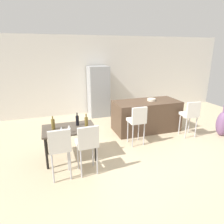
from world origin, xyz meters
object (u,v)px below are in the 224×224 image
at_px(wine_glass_middle, 69,127).
at_px(wine_glass_right, 61,129).
at_px(bar_chair_left, 137,119).
at_px(bar_chair_middle, 190,113).
at_px(fruit_bowl, 151,100).
at_px(dining_chair_near, 60,146).
at_px(wine_bottle_far, 86,122).
at_px(dining_chair_far, 87,142).
at_px(wine_bottle_end, 53,124).
at_px(refrigerator, 98,91).
at_px(floor_vase, 223,123).
at_px(kitchen_island, 146,116).
at_px(wine_bottle_left, 77,120).
at_px(dining_table, 69,131).

distance_m(wine_glass_middle, wine_glass_right, 0.17).
bearing_deg(wine_glass_right, bar_chair_left, 13.62).
xyz_separation_m(bar_chair_middle, fruit_bowl, (-0.78, 0.85, 0.26)).
relative_size(dining_chair_near, wine_glass_middle, 6.03).
relative_size(bar_chair_middle, wine_glass_right, 6.03).
xyz_separation_m(bar_chair_left, wine_glass_right, (-1.92, -0.46, 0.17)).
height_order(wine_glass_middle, fruit_bowl, fruit_bowl).
bearing_deg(wine_bottle_far, dining_chair_far, -100.07).
distance_m(wine_bottle_end, refrigerator, 3.35).
bearing_deg(floor_vase, dining_chair_near, -171.93).
height_order(kitchen_island, wine_glass_middle, kitchen_island).
bearing_deg(refrigerator, kitchen_island, -61.77).
relative_size(wine_glass_right, floor_vase, 0.19).
relative_size(bar_chair_left, wine_bottle_left, 3.47).
bearing_deg(wine_glass_middle, bar_chair_middle, 6.97).
relative_size(dining_table, fruit_bowl, 4.71).
bearing_deg(refrigerator, wine_glass_middle, -114.52).
bearing_deg(bar_chair_middle, kitchen_island, 137.89).
bearing_deg(fruit_bowl, wine_glass_middle, -154.15).
bearing_deg(wine_glass_right, wine_bottle_end, 113.14).
bearing_deg(dining_chair_near, wine_bottle_end, 95.28).
height_order(wine_bottle_far, wine_bottle_left, wine_bottle_far).
height_order(wine_bottle_end, wine_bottle_left, wine_bottle_left).
relative_size(kitchen_island, wine_bottle_end, 6.58).
relative_size(dining_table, wine_bottle_end, 3.85).
bearing_deg(dining_chair_far, dining_chair_near, -179.99).
distance_m(bar_chair_middle, wine_bottle_end, 3.70).
xyz_separation_m(bar_chair_left, wine_bottle_end, (-2.07, -0.12, 0.16)).
bearing_deg(bar_chair_left, dining_chair_far, -148.94).
distance_m(wine_glass_middle, floor_vase, 4.38).
relative_size(dining_chair_near, fruit_bowl, 4.28).
bearing_deg(dining_chair_far, dining_table, 109.50).
bearing_deg(dining_chair_near, refrigerator, 65.19).
xyz_separation_m(dining_chair_near, refrigerator, (1.67, 3.62, 0.22)).
bearing_deg(wine_bottle_far, kitchen_island, 27.60).
distance_m(wine_bottle_far, wine_bottle_end, 0.72).
bearing_deg(dining_chair_near, dining_chair_far, 0.01).
relative_size(dining_table, dining_chair_near, 1.10).
bearing_deg(dining_chair_far, wine_glass_middle, 120.90).
bearing_deg(wine_bottle_left, dining_chair_far, -86.25).
distance_m(dining_chair_near, wine_bottle_left, 0.98).
distance_m(bar_chair_left, wine_glass_middle, 1.81).
relative_size(kitchen_island, wine_glass_middle, 11.34).
xyz_separation_m(wine_bottle_far, wine_glass_middle, (-0.40, -0.18, 0.00)).
height_order(dining_table, fruit_bowl, fruit_bowl).
bearing_deg(wine_bottle_end, kitchen_island, 19.18).
xyz_separation_m(wine_bottle_end, fruit_bowl, (2.92, 0.97, 0.10)).
height_order(wine_bottle_far, wine_bottle_end, wine_bottle_far).
bearing_deg(wine_glass_middle, bar_chair_left, 13.25).
distance_m(wine_bottle_left, floor_vase, 4.15).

